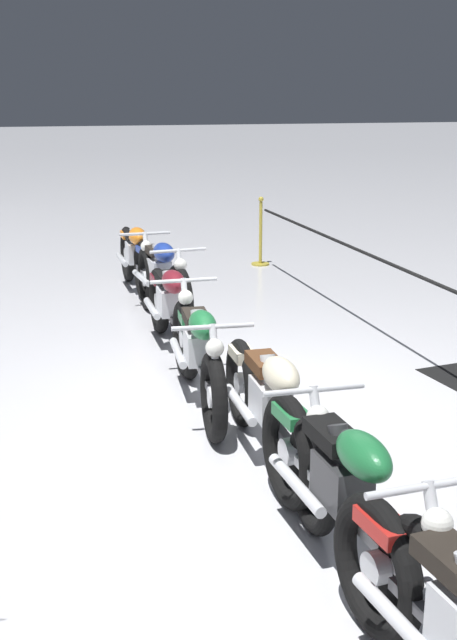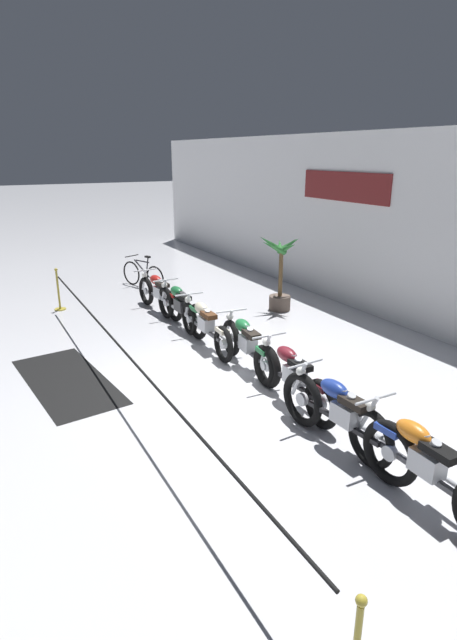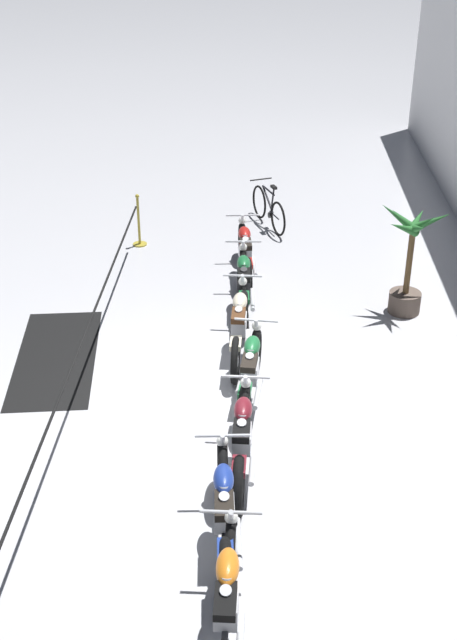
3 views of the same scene
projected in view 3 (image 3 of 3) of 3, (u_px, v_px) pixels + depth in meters
name	position (u px, v px, depth m)	size (l,w,h in m)	color
ground_plane	(198.00, 403.00, 11.14)	(120.00, 120.00, 0.00)	silver
motorcycle_red_0	(245.00, 254.00, 14.39)	(2.28, 0.62, 0.94)	black
motorcycle_green_1	(244.00, 285.00, 13.27)	(2.37, 0.62, 0.95)	black
motorcycle_cream_2	(239.00, 325.00, 12.12)	(2.38, 0.62, 0.93)	black
motorcycle_green_3	(251.00, 372.00, 10.98)	(2.12, 0.62, 0.93)	black
motorcycle_maroon_4	(242.00, 440.00, 9.66)	(2.18, 0.62, 0.94)	black
motorcycle_blue_5	(224.00, 514.00, 8.50)	(2.37, 0.62, 0.98)	black
motorcycle_orange_6	(227.00, 606.00, 7.43)	(2.36, 0.62, 0.96)	black
bicycle	(269.00, 209.00, 16.57)	(1.61, 0.75, 0.96)	black
potted_palm_left_of_row	(409.00, 263.00, 13.05)	(0.96, 1.17, 1.92)	brown
stanchion_far_left	(101.00, 304.00, 12.13)	(10.62, 0.28, 1.05)	gold
floor_banner	(56.00, 357.00, 12.18)	(2.83, 1.19, 0.01)	black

